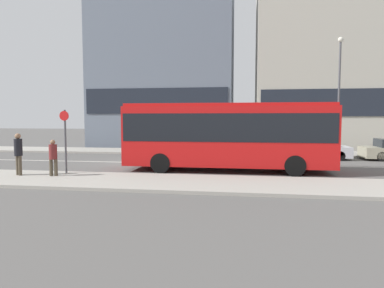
{
  "coord_description": "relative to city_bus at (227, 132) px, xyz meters",
  "views": [
    {
      "loc": [
        6.6,
        -19.49,
        2.64
      ],
      "look_at": [
        3.94,
        -2.09,
        1.3
      ],
      "focal_mm": 32.0,
      "sensor_mm": 36.0,
      "label": 1
    }
  ],
  "objects": [
    {
      "name": "pedestrian_down_pavement",
      "position": [
        -7.34,
        -3.44,
        -0.91
      ],
      "size": [
        0.34,
        0.34,
        1.58
      ],
      "rotation": [
        0.0,
        0.0,
        0.25
      ],
      "color": "#4C4233",
      "rests_on": "sidewalk_near"
    },
    {
      "name": "sidewalk_far",
      "position": [
        -5.76,
        8.64,
        -1.86
      ],
      "size": [
        44.0,
        3.5,
        0.13
      ],
      "color": "#A39E93",
      "rests_on": "ground_plane"
    },
    {
      "name": "ground_plane",
      "position": [
        -5.76,
        2.39,
        -1.93
      ],
      "size": [
        120.0,
        120.0,
        0.0
      ],
      "primitive_type": "plane",
      "color": "#595654"
    },
    {
      "name": "lane_centerline",
      "position": [
        -5.76,
        2.39,
        -1.92
      ],
      "size": [
        41.8,
        0.16,
        0.01
      ],
      "color": "silver",
      "rests_on": "ground_plane"
    },
    {
      "name": "apartment_block_left_tower",
      "position": [
        -6.83,
        14.96,
        5.58
      ],
      "size": [
        13.12,
        6.23,
        15.02
      ],
      "color": "slate",
      "rests_on": "ground_plane"
    },
    {
      "name": "pedestrian_near_stop",
      "position": [
        -8.96,
        -3.49,
        -0.74
      ],
      "size": [
        0.34,
        0.34,
        1.85
      ],
      "rotation": [
        0.0,
        0.0,
        2.67
      ],
      "color": "#4C4233",
      "rests_on": "sidewalk_near"
    },
    {
      "name": "apartment_block_right_tower",
      "position": [
        9.09,
        15.12,
        5.13
      ],
      "size": [
        14.41,
        6.55,
        14.12
      ],
      "color": "#B7B2A3",
      "rests_on": "ground_plane"
    },
    {
      "name": "parked_car_0",
      "position": [
        5.47,
        5.85,
        -1.31
      ],
      "size": [
        4.0,
        1.79,
        1.3
      ],
      "color": "silver",
      "rests_on": "ground_plane"
    },
    {
      "name": "sidewalk_near",
      "position": [
        -5.76,
        -3.86,
        -1.86
      ],
      "size": [
        44.0,
        3.5,
        0.13
      ],
      "color": "#A39E93",
      "rests_on": "ground_plane"
    },
    {
      "name": "street_lamp",
      "position": [
        7.22,
        7.66,
        2.98
      ],
      "size": [
        0.36,
        0.36,
        7.97
      ],
      "color": "#4C4C51",
      "rests_on": "sidewalk_far"
    },
    {
      "name": "bus_stop_sign",
      "position": [
        -7.21,
        -2.61,
        -0.12
      ],
      "size": [
        0.44,
        0.12,
        2.89
      ],
      "color": "#4C4C51",
      "rests_on": "sidewalk_near"
    },
    {
      "name": "city_bus",
      "position": [
        0.0,
        0.0,
        0.0
      ],
      "size": [
        10.17,
        2.61,
        3.35
      ],
      "rotation": [
        0.0,
        0.0,
        0.05
      ],
      "color": "red",
      "rests_on": "ground_plane"
    }
  ]
}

